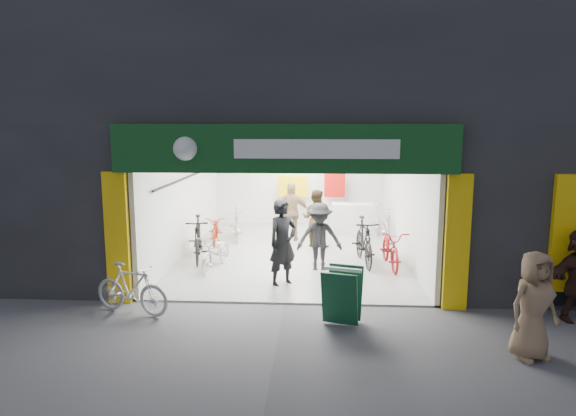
# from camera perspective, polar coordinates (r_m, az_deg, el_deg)

# --- Properties ---
(ground) EXTENTS (60.00, 60.00, 0.00)m
(ground) POSITION_cam_1_polar(r_m,az_deg,el_deg) (10.23, -0.43, -10.68)
(ground) COLOR #56565B
(ground) RESTS_ON ground
(building) EXTENTS (17.00, 10.27, 8.00)m
(building) POSITION_cam_1_polar(r_m,az_deg,el_deg) (14.60, 4.53, 12.53)
(building) COLOR #232326
(building) RESTS_ON ground
(bike_left_front) EXTENTS (0.88, 1.74, 0.87)m
(bike_left_front) POSITION_cam_1_polar(r_m,az_deg,el_deg) (12.55, -7.97, -4.87)
(bike_left_front) COLOR #AEADB2
(bike_left_front) RESTS_ON ground
(bike_left_midfront) EXTENTS (0.90, 2.00, 1.16)m
(bike_left_midfront) POSITION_cam_1_polar(r_m,az_deg,el_deg) (13.36, -9.97, -3.43)
(bike_left_midfront) COLOR black
(bike_left_midfront) RESTS_ON ground
(bike_left_midback) EXTENTS (0.78, 1.67, 0.85)m
(bike_left_midback) POSITION_cam_1_polar(r_m,az_deg,el_deg) (15.22, -8.03, -2.40)
(bike_left_midback) COLOR maroon
(bike_left_midback) RESTS_ON ground
(bike_left_back) EXTENTS (0.74, 1.71, 0.99)m
(bike_left_back) POSITION_cam_1_polar(r_m,az_deg,el_deg) (15.57, -5.72, -1.81)
(bike_left_back) COLOR #A2A2A6
(bike_left_back) RESTS_ON ground
(bike_right_front) EXTENTS (0.76, 2.03, 1.19)m
(bike_right_front) POSITION_cam_1_polar(r_m,az_deg,el_deg) (12.96, 8.44, -3.70)
(bike_right_front) COLOR black
(bike_right_front) RESTS_ON ground
(bike_right_mid) EXTENTS (0.74, 1.88, 0.97)m
(bike_right_mid) POSITION_cam_1_polar(r_m,az_deg,el_deg) (12.82, 11.35, -4.44)
(bike_right_mid) COLOR maroon
(bike_right_mid) RESTS_ON ground
(bike_right_back) EXTENTS (0.85, 1.86, 1.08)m
(bike_right_back) POSITION_cam_1_polar(r_m,az_deg,el_deg) (15.89, 10.03, -1.53)
(bike_right_back) COLOR #BCBDC2
(bike_right_back) RESTS_ON ground
(parked_bike) EXTENTS (1.66, 0.95, 0.96)m
(parked_bike) POSITION_cam_1_polar(r_m,az_deg,el_deg) (10.05, -17.00, -8.56)
(parked_bike) COLOR silver
(parked_bike) RESTS_ON ground
(customer_a) EXTENTS (0.83, 0.80, 1.91)m
(customer_a) POSITION_cam_1_polar(r_m,az_deg,el_deg) (11.10, -0.59, -3.91)
(customer_a) COLOR black
(customer_a) RESTS_ON ground
(customer_b) EXTENTS (0.97, 0.86, 1.67)m
(customer_b) POSITION_cam_1_polar(r_m,az_deg,el_deg) (14.60, 3.09, -1.19)
(customer_b) COLOR #352918
(customer_b) RESTS_ON ground
(customer_c) EXTENTS (1.10, 0.66, 1.66)m
(customer_c) POSITION_cam_1_polar(r_m,az_deg,el_deg) (12.22, 3.51, -3.29)
(customer_c) COLOR black
(customer_c) RESTS_ON ground
(customer_d) EXTENTS (1.06, 0.46, 1.78)m
(customer_d) POSITION_cam_1_polar(r_m,az_deg,el_deg) (15.24, 0.44, -0.50)
(customer_d) COLOR #876F4E
(customer_d) RESTS_ON ground
(pedestrian_near) EXTENTS (0.95, 0.79, 1.66)m
(pedestrian_near) POSITION_cam_1_polar(r_m,az_deg,el_deg) (8.59, 25.61, -9.75)
(pedestrian_near) COLOR #81674B
(pedestrian_near) RESTS_ON ground
(sandwich_board) EXTENTS (0.79, 0.80, 0.98)m
(sandwich_board) POSITION_cam_1_polar(r_m,az_deg,el_deg) (9.21, 6.04, -9.48)
(sandwich_board) COLOR #104025
(sandwich_board) RESTS_ON ground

